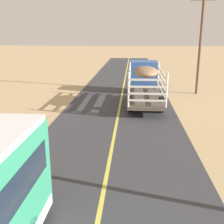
{
  "coord_description": "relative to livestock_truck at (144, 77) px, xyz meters",
  "views": [
    {
      "loc": [
        0.95,
        -2.4,
        5.41
      ],
      "look_at": [
        0.0,
        10.19,
        1.8
      ],
      "focal_mm": 44.62,
      "sensor_mm": 36.0,
      "label": 1
    }
  ],
  "objects": [
    {
      "name": "power_pole_mid",
      "position": [
        4.93,
        2.05,
        2.86
      ],
      "size": [
        2.2,
        0.24,
        8.71
      ],
      "color": "brown",
      "rests_on": "ground"
    },
    {
      "name": "livestock_truck",
      "position": [
        0.0,
        0.0,
        0.0
      ],
      "size": [
        2.53,
        9.7,
        3.02
      ],
      "color": "#3359A5",
      "rests_on": "road_surface"
    }
  ]
}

